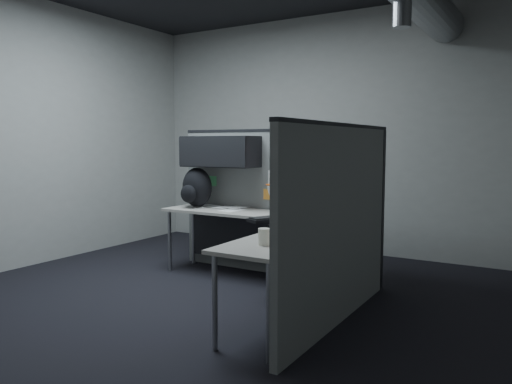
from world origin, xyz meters
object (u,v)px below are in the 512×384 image
Objects in this scene: desk at (267,229)px; monitor at (336,194)px; phone at (280,232)px; backpack at (196,188)px; keyboard at (273,219)px.

monitor is at bearing 26.71° from desk.
phone is 0.47× the size of backpack.
monitor is at bearing 21.57° from backpack.
desk is 0.77m from monitor.
keyboard is at bearing -45.44° from desk.
phone reaches higher than desk.
desk is 0.24m from keyboard.
keyboard is (-0.46, -0.44, -0.23)m from monitor.
phone is 2.03m from backpack.
keyboard reaches higher than desk.
desk is at bearing 6.46° from backpack.
desk is at bearing 139.25° from phone.
backpack is (-1.12, 0.30, 0.34)m from desk.
desk is at bearing 116.75° from keyboard.
monitor reaches higher than keyboard.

